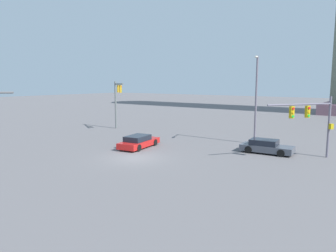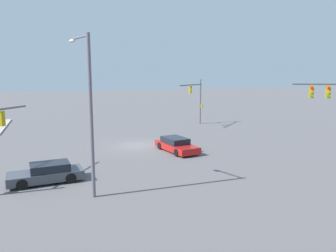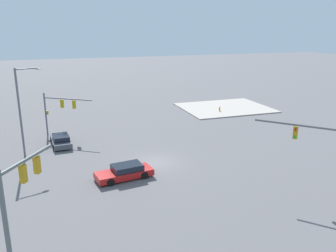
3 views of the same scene
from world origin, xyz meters
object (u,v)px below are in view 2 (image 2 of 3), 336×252
at_px(streetlamp_curved_arm, 89,105).
at_px(sedan_car_waiting_far, 176,145).
at_px(traffic_signal_opposite_side, 336,106).
at_px(traffic_signal_near_corner, 196,95).
at_px(sedan_car_approaching, 47,173).

height_order(streetlamp_curved_arm, sedan_car_waiting_far, streetlamp_curved_arm).
distance_m(traffic_signal_opposite_side, streetlamp_curved_arm, 18.49).
height_order(traffic_signal_near_corner, sedan_car_waiting_far, traffic_signal_near_corner).
distance_m(traffic_signal_near_corner, traffic_signal_opposite_side, 20.54).
bearing_deg(traffic_signal_near_corner, sedan_car_approaching, 1.34).
distance_m(traffic_signal_near_corner, sedan_car_approaching, 26.18).
relative_size(traffic_signal_near_corner, streetlamp_curved_arm, 0.70).
height_order(traffic_signal_near_corner, traffic_signal_opposite_side, traffic_signal_opposite_side).
xyz_separation_m(traffic_signal_near_corner, traffic_signal_opposite_side, (-1.94, 20.44, 0.29)).
xyz_separation_m(traffic_signal_near_corner, streetlamp_curved_arm, (16.52, 21.16, 1.05)).
bearing_deg(streetlamp_curved_arm, sedan_car_approaching, 17.95).
bearing_deg(streetlamp_curved_arm, traffic_signal_opposite_side, -104.79).
height_order(traffic_signal_near_corner, streetlamp_curved_arm, streetlamp_curved_arm).
distance_m(traffic_signal_opposite_side, sedan_car_approaching, 21.27).
relative_size(traffic_signal_near_corner, sedan_car_approaching, 1.33).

